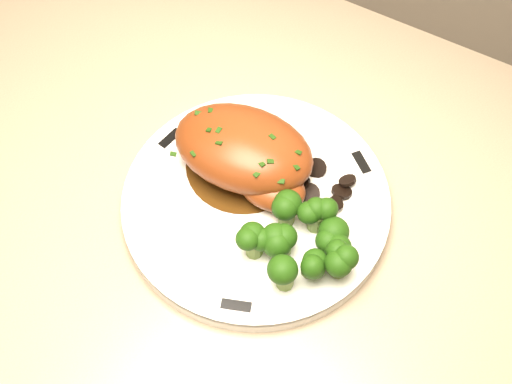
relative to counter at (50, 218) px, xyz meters
The scene contains 9 objects.
counter is the anchor object (origin of this frame).
plate 0.60m from the counter, ahead, with size 0.26×0.26×0.02m, color white.
rim_accent_0 0.67m from the counter, ahead, with size 0.03×0.01×0.00m, color black.
rim_accent_1 0.54m from the counter, ahead, with size 0.03×0.01×0.00m, color black.
rim_accent_2 0.65m from the counter, 14.13° to the right, with size 0.03×0.01×0.00m, color black.
gravy_pool 0.59m from the counter, ahead, with size 0.12×0.12×0.00m, color #3E230B.
chicken_breast 0.61m from the counter, ahead, with size 0.16×0.11×0.06m.
mushroom_pile 0.64m from the counter, ahead, with size 0.09×0.06×0.02m.
broccoli_florets 0.68m from the counter, ahead, with size 0.10×0.09×0.04m.
Camera 1 is at (0.85, 1.37, 1.40)m, focal length 45.00 mm.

